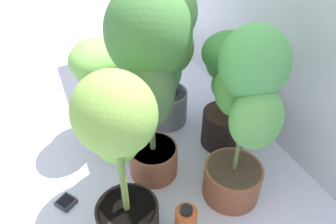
# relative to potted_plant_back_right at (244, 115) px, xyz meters

# --- Properties ---
(ground_plane) EXTENTS (8.00, 8.00, 0.00)m
(ground_plane) POSITION_rel_potted_plant_back_right_xyz_m (-0.31, -0.40, -0.50)
(ground_plane) COLOR silver
(ground_plane) RESTS_ON ground
(potted_plant_back_right) EXTENTS (0.43, 0.35, 0.89)m
(potted_plant_back_right) POSITION_rel_potted_plant_back_right_xyz_m (0.00, 0.00, 0.00)
(potted_plant_back_right) COLOR brown
(potted_plant_back_right) RESTS_ON ground
(potted_plant_front_right) EXTENTS (0.41, 0.39, 0.82)m
(potted_plant_front_right) POSITION_rel_potted_plant_back_right_xyz_m (-0.02, -0.52, -0.02)
(potted_plant_front_right) COLOR black
(potted_plant_front_right) RESTS_ON ground
(potted_plant_back_left) EXTENTS (0.53, 0.42, 0.89)m
(potted_plant_back_left) POSITION_rel_potted_plant_back_right_xyz_m (-0.67, -0.07, 0.06)
(potted_plant_back_left) COLOR slate
(potted_plant_back_left) RESTS_ON ground
(potted_plant_center) EXTENTS (0.47, 0.42, 0.99)m
(potted_plant_center) POSITION_rel_potted_plant_back_right_xyz_m (-0.29, -0.30, 0.12)
(potted_plant_center) COLOR brown
(potted_plant_center) RESTS_ON ground
(potted_plant_back_center) EXTENTS (0.45, 0.42, 0.69)m
(potted_plant_back_center) POSITION_rel_potted_plant_back_right_xyz_m (-0.33, 0.15, -0.08)
(potted_plant_back_center) COLOR black
(potted_plant_back_center) RESTS_ON ground
(potted_plant_front_left) EXTENTS (0.45, 0.38, 0.62)m
(potted_plant_front_left) POSITION_rel_potted_plant_back_right_xyz_m (-0.68, -0.45, -0.12)
(potted_plant_front_left) COLOR slate
(potted_plant_front_left) RESTS_ON ground
(hygrometer_box) EXTENTS (0.11, 0.11, 0.03)m
(hygrometer_box) POSITION_rel_potted_plant_back_right_xyz_m (-0.26, -0.77, -0.48)
(hygrometer_box) COLOR #313A40
(hygrometer_box) RESTS_ON ground
(nutrient_bottle) EXTENTS (0.10, 0.10, 0.18)m
(nutrient_bottle) POSITION_rel_potted_plant_back_right_xyz_m (0.12, -0.31, -0.41)
(nutrient_bottle) COLOR #C35727
(nutrient_bottle) RESTS_ON ground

